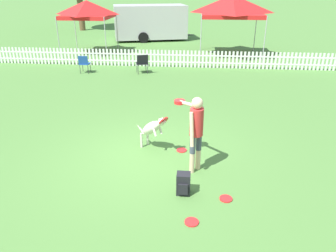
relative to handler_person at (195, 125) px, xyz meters
name	(u,v)px	position (x,y,z in m)	size (l,w,h in m)	color
ground_plane	(149,158)	(-1.05, 0.41, -1.04)	(240.00, 240.00, 0.00)	#4C7A38
handler_person	(195,125)	(0.00, 0.00, 0.00)	(0.71, 1.05, 1.66)	beige
leaping_dog	(152,128)	(-1.01, 0.81, -0.46)	(0.91, 0.78, 0.98)	beige
frisbee_near_handler	(192,222)	(0.01, -1.73, -1.03)	(0.24, 0.24, 0.02)	red
frisbee_near_dog	(226,199)	(0.63, -1.01, -1.03)	(0.24, 0.24, 0.02)	red
frisbee_midfield	(182,150)	(-0.31, 0.83, -1.03)	(0.24, 0.24, 0.02)	red
backpack_on_grass	(183,184)	(-0.17, -0.90, -0.83)	(0.26, 0.26, 0.44)	black
picket_fence	(177,59)	(-1.05, 9.20, -0.65)	(18.41, 0.04, 0.79)	white
folding_chair_blue_left	(84,63)	(-5.02, 7.69, -0.57)	(0.43, 0.45, 0.78)	#333338
folding_chair_center	(142,62)	(-2.46, 7.87, -0.54)	(0.62, 0.63, 0.85)	#333338
canopy_tent_main	(232,6)	(1.59, 11.96, 1.54)	(3.13, 3.13, 3.12)	#B2B2B2
canopy_tent_secondary	(87,9)	(-6.07, 11.86, 1.32)	(2.55, 2.55, 2.82)	#B2B2B2
equipment_trailer	(150,22)	(-3.46, 16.96, 0.17)	(5.74, 3.57, 2.28)	#B7B7B7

